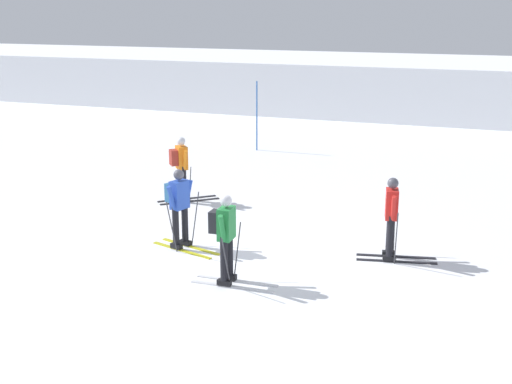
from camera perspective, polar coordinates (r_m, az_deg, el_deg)
name	(u,v)px	position (r m, az deg, el deg)	size (l,w,h in m)	color
ground_plane	(266,258)	(13.84, 0.81, -5.62)	(120.00, 120.00, 0.00)	white
far_snow_ridge	(406,88)	(32.80, 12.55, 8.61)	(80.00, 6.73, 2.40)	white
skier_red	(392,216)	(13.76, 11.38, -2.02)	(1.64, 0.99, 1.71)	black
skier_orange	(181,166)	(17.61, -6.35, 2.22)	(1.44, 1.34, 1.71)	black
skier_green	(225,235)	(12.34, -2.61, -3.61)	(1.61, 1.00, 1.71)	silver
skier_blue	(179,204)	(14.24, -6.53, -1.04)	(1.64, 0.97, 1.71)	gold
trail_marker_pole	(257,116)	(23.73, 0.07, 6.44)	(0.04, 0.04, 2.43)	#1E56AD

